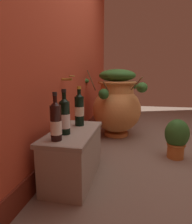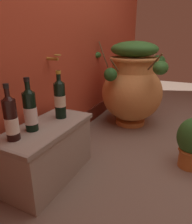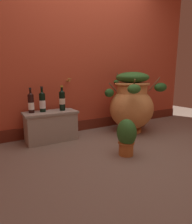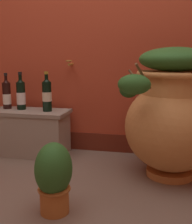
# 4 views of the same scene
# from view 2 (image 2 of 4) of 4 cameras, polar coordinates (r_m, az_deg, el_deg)

# --- Properties ---
(ground_plane) EXTENTS (7.00, 7.00, 0.00)m
(ground_plane) POSITION_cam_2_polar(r_m,az_deg,el_deg) (1.82, 24.31, -12.93)
(ground_plane) COLOR #7A6656
(terracotta_urn) EXTENTS (0.92, 0.97, 0.93)m
(terracotta_urn) POSITION_cam_2_polar(r_m,az_deg,el_deg) (2.29, 10.37, 7.58)
(terracotta_urn) COLOR #D68E4C
(terracotta_urn) RESTS_ON ground_plane
(stone_ledge) EXTENTS (0.70, 0.34, 0.40)m
(stone_ledge) POSITION_cam_2_polar(r_m,az_deg,el_deg) (1.45, -13.47, -10.59)
(stone_ledge) COLOR #9E9384
(stone_ledge) RESTS_ON ground_plane
(wine_bottle_left) EXTENTS (0.08, 0.08, 0.33)m
(wine_bottle_left) POSITION_cam_2_polar(r_m,az_deg,el_deg) (1.28, -18.35, 0.68)
(wine_bottle_left) COLOR black
(wine_bottle_left) RESTS_ON stone_ledge
(wine_bottle_middle) EXTENTS (0.08, 0.08, 0.34)m
(wine_bottle_middle) POSITION_cam_2_polar(r_m,az_deg,el_deg) (1.44, -10.33, 4.08)
(wine_bottle_middle) COLOR black
(wine_bottle_middle) RESTS_ON stone_ledge
(wine_bottle_right) EXTENTS (0.07, 0.07, 0.32)m
(wine_bottle_right) POSITION_cam_2_polar(r_m,az_deg,el_deg) (1.19, -23.20, -1.61)
(wine_bottle_right) COLOR black
(wine_bottle_right) RESTS_ON stone_ledge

